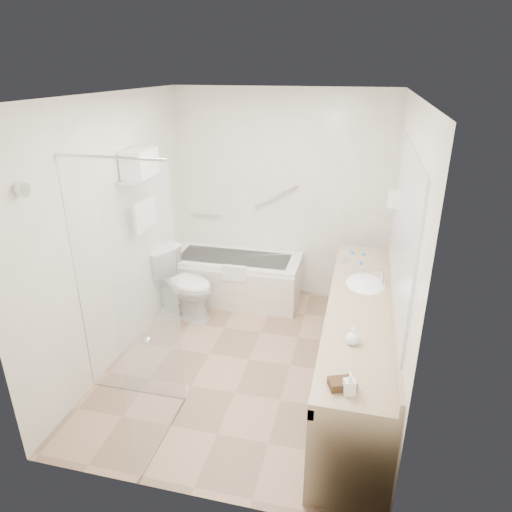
% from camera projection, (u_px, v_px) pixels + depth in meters
% --- Properties ---
extents(floor, '(3.20, 3.20, 0.00)m').
position_uv_depth(floor, '(249.00, 360.00, 4.55)').
color(floor, tan).
rests_on(floor, ground).
extents(ceiling, '(2.60, 3.20, 0.10)m').
position_uv_depth(ceiling, '(247.00, 95.00, 3.58)').
color(ceiling, silver).
rests_on(ceiling, wall_back).
extents(wall_back, '(2.60, 0.10, 2.50)m').
position_uv_depth(wall_back, '(281.00, 196.00, 5.50)').
color(wall_back, white).
rests_on(wall_back, ground).
extents(wall_front, '(2.60, 0.10, 2.50)m').
position_uv_depth(wall_front, '(179.00, 340.00, 2.63)').
color(wall_front, white).
rests_on(wall_front, ground).
extents(wall_left, '(0.10, 3.20, 2.50)m').
position_uv_depth(wall_left, '(116.00, 231.00, 4.34)').
color(wall_left, white).
rests_on(wall_left, ground).
extents(wall_right, '(0.10, 3.20, 2.50)m').
position_uv_depth(wall_right, '(400.00, 256.00, 3.79)').
color(wall_right, white).
rests_on(wall_right, ground).
extents(bathtub, '(1.60, 0.73, 0.59)m').
position_uv_depth(bathtub, '(235.00, 278.00, 5.66)').
color(bathtub, white).
rests_on(bathtub, floor).
extents(grab_bar_short, '(0.40, 0.03, 0.03)m').
position_uv_depth(grab_bar_short, '(206.00, 215.00, 5.78)').
color(grab_bar_short, silver).
rests_on(grab_bar_short, wall_back).
extents(grab_bar_long, '(0.53, 0.03, 0.33)m').
position_uv_depth(grab_bar_long, '(276.00, 197.00, 5.47)').
color(grab_bar_long, silver).
rests_on(grab_bar_long, wall_back).
extents(shower_enclosure, '(0.96, 0.91, 2.11)m').
position_uv_depth(shower_enclosure, '(137.00, 302.00, 3.44)').
color(shower_enclosure, silver).
rests_on(shower_enclosure, floor).
extents(towel_shelf, '(0.24, 0.55, 0.81)m').
position_uv_depth(towel_shelf, '(140.00, 172.00, 4.44)').
color(towel_shelf, silver).
rests_on(towel_shelf, wall_left).
extents(vanity_counter, '(0.55, 2.70, 0.95)m').
position_uv_depth(vanity_counter, '(359.00, 324.00, 3.95)').
color(vanity_counter, tan).
rests_on(vanity_counter, floor).
extents(sink, '(0.40, 0.52, 0.14)m').
position_uv_depth(sink, '(365.00, 286.00, 4.23)').
color(sink, white).
rests_on(sink, vanity_counter).
extents(faucet, '(0.03, 0.03, 0.14)m').
position_uv_depth(faucet, '(383.00, 277.00, 4.16)').
color(faucet, silver).
rests_on(faucet, vanity_counter).
extents(mirror, '(0.02, 2.00, 1.20)m').
position_uv_depth(mirror, '(404.00, 228.00, 3.54)').
color(mirror, '#B5B9C2').
rests_on(mirror, wall_right).
extents(hairdryer_unit, '(0.08, 0.10, 0.18)m').
position_uv_depth(hairdryer_unit, '(392.00, 199.00, 4.66)').
color(hairdryer_unit, white).
rests_on(hairdryer_unit, wall_right).
extents(toilet, '(0.91, 0.72, 0.78)m').
position_uv_depth(toilet, '(184.00, 284.00, 5.23)').
color(toilet, white).
rests_on(toilet, floor).
extents(amenity_basket, '(0.19, 0.16, 0.05)m').
position_uv_depth(amenity_basket, '(342.00, 384.00, 2.85)').
color(amenity_basket, '#4C321B').
rests_on(amenity_basket, vanity_counter).
extents(soap_bottle_a, '(0.11, 0.16, 0.07)m').
position_uv_depth(soap_bottle_a, '(349.00, 389.00, 2.79)').
color(soap_bottle_a, white).
rests_on(soap_bottle_a, vanity_counter).
extents(soap_bottle_b, '(0.11, 0.14, 0.10)m').
position_uv_depth(soap_bottle_b, '(353.00, 338.00, 3.29)').
color(soap_bottle_b, white).
rests_on(soap_bottle_b, vanity_counter).
extents(water_bottle_left, '(0.06, 0.06, 0.19)m').
position_uv_depth(water_bottle_left, '(360.00, 272.00, 4.24)').
color(water_bottle_left, silver).
rests_on(water_bottle_left, vanity_counter).
extents(water_bottle_mid, '(0.06, 0.06, 0.19)m').
position_uv_depth(water_bottle_mid, '(363.00, 262.00, 4.45)').
color(water_bottle_mid, silver).
rests_on(water_bottle_mid, vanity_counter).
extents(water_bottle_right, '(0.07, 0.07, 0.22)m').
position_uv_depth(water_bottle_right, '(351.00, 262.00, 4.41)').
color(water_bottle_right, silver).
rests_on(water_bottle_right, vanity_counter).
extents(drinking_glass_near, '(0.10, 0.10, 0.10)m').
position_uv_depth(drinking_glass_near, '(344.00, 256.00, 4.68)').
color(drinking_glass_near, silver).
rests_on(drinking_glass_near, vanity_counter).
extents(drinking_glass_far, '(0.08, 0.08, 0.08)m').
position_uv_depth(drinking_glass_far, '(347.00, 260.00, 4.62)').
color(drinking_glass_far, silver).
rests_on(drinking_glass_far, vanity_counter).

